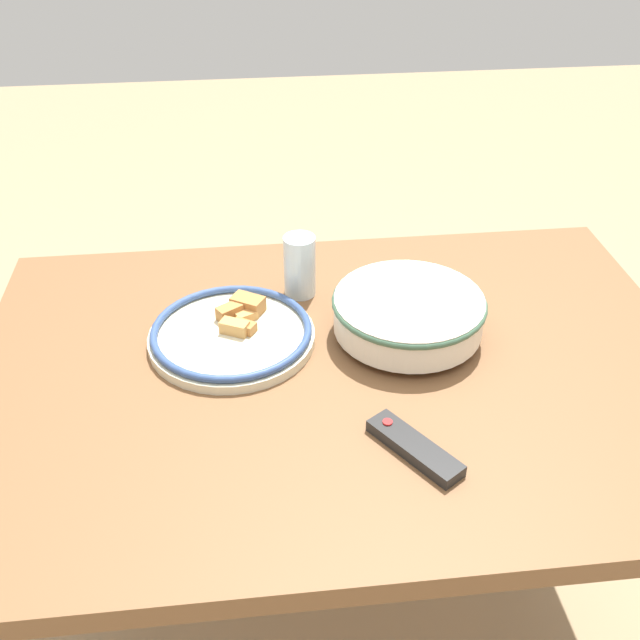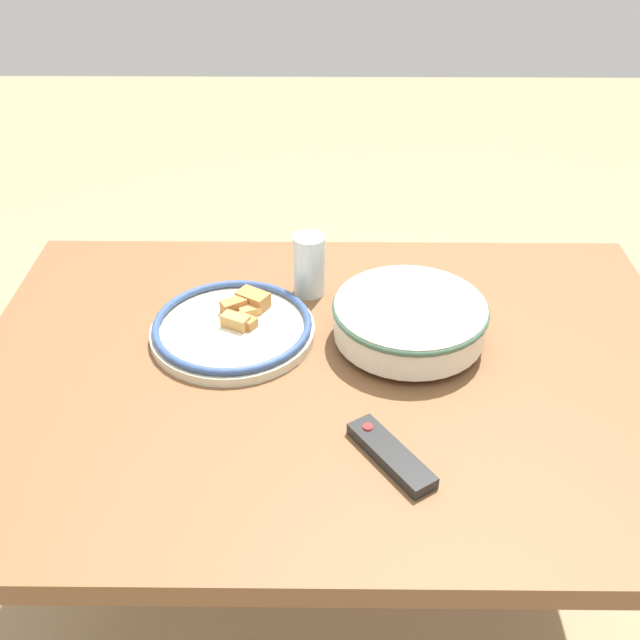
{
  "view_description": "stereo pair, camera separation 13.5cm",
  "coord_description": "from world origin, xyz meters",
  "px_view_note": "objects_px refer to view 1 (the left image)",
  "views": [
    {
      "loc": [
        0.15,
        1.02,
        1.53
      ],
      "look_at": [
        0.02,
        -0.09,
        0.75
      ],
      "focal_mm": 42.0,
      "sensor_mm": 36.0,
      "label": 1
    },
    {
      "loc": [
        0.01,
        1.02,
        1.53
      ],
      "look_at": [
        0.02,
        -0.09,
        0.75
      ],
      "focal_mm": 42.0,
      "sensor_mm": 36.0,
      "label": 2
    }
  ],
  "objects_px": {
    "tv_remote": "(414,448)",
    "food_plate": "(232,333)",
    "noodle_bowl": "(408,313)",
    "drinking_glass": "(300,266)"
  },
  "relations": [
    {
      "from": "tv_remote",
      "to": "food_plate",
      "type": "bearing_deg",
      "value": 95.95
    },
    {
      "from": "noodle_bowl",
      "to": "tv_remote",
      "type": "distance_m",
      "value": 0.31
    },
    {
      "from": "tv_remote",
      "to": "drinking_glass",
      "type": "height_order",
      "value": "drinking_glass"
    },
    {
      "from": "noodle_bowl",
      "to": "tv_remote",
      "type": "relative_size",
      "value": 1.72
    },
    {
      "from": "tv_remote",
      "to": "drinking_glass",
      "type": "distance_m",
      "value": 0.48
    },
    {
      "from": "noodle_bowl",
      "to": "food_plate",
      "type": "xyz_separation_m",
      "value": [
        0.32,
        -0.02,
        -0.03
      ]
    },
    {
      "from": "noodle_bowl",
      "to": "food_plate",
      "type": "relative_size",
      "value": 0.92
    },
    {
      "from": "tv_remote",
      "to": "noodle_bowl",
      "type": "bearing_deg",
      "value": 45.92
    },
    {
      "from": "food_plate",
      "to": "tv_remote",
      "type": "relative_size",
      "value": 1.86
    },
    {
      "from": "tv_remote",
      "to": "drinking_glass",
      "type": "bearing_deg",
      "value": 71.52
    }
  ]
}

